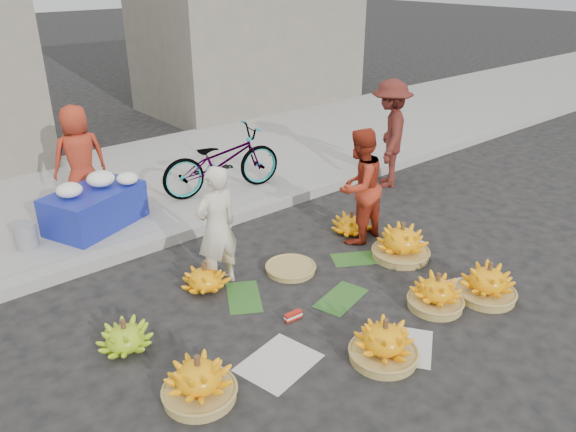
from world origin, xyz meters
TOP-DOWN VIEW (x-y plane):
  - ground at (0.00, 0.00)m, footprint 80.00×80.00m
  - curb at (0.00, 2.20)m, footprint 40.00×0.25m
  - sidewalk at (0.00, 4.30)m, footprint 40.00×4.00m
  - building_right at (4.50, 7.70)m, footprint 5.00×3.00m
  - newspaper_scatter at (0.00, -0.80)m, footprint 3.20×1.80m
  - banana_leaves at (-0.10, 0.20)m, footprint 2.00×1.00m
  - banana_bunch_0 at (-2.09, -0.52)m, footprint 0.68×0.68m
  - banana_bunch_1 at (-0.52, -1.17)m, footprint 0.72×0.72m
  - banana_bunch_2 at (0.55, -0.95)m, footprint 0.57×0.57m
  - banana_bunch_3 at (1.12, -1.20)m, footprint 0.71×0.71m
  - banana_bunch_4 at (1.13, -0.00)m, footprint 0.72×0.72m
  - banana_bunch_5 at (1.14, 0.86)m, footprint 0.64×0.64m
  - banana_bunch_6 at (-2.28, 0.49)m, footprint 0.61×0.61m
  - banana_bunch_7 at (-1.13, 0.92)m, footprint 0.54×0.54m
  - basket_spare at (-0.14, 0.61)m, footprint 0.74×0.74m
  - incense_stack at (-0.76, -0.17)m, footprint 0.20×0.07m
  - vendor_cream at (-0.93, 0.92)m, footprint 0.52×0.35m
  - vendor_red at (1.06, 0.69)m, footprint 0.81×0.68m
  - man_striped at (2.89, 1.78)m, footprint 1.25×1.21m
  - flower_table at (-1.47, 3.05)m, footprint 1.41×1.17m
  - grey_bucket at (-2.39, 3.00)m, footprint 0.27×0.27m
  - flower_vendor at (-1.34, 3.74)m, footprint 0.77×0.54m
  - bicycle at (0.51, 2.99)m, footprint 0.98×1.97m

SIDE VIEW (x-z plane):
  - ground at x=0.00m, z-range 0.00..0.00m
  - newspaper_scatter at x=0.00m, z-range 0.00..0.01m
  - banana_leaves at x=-0.10m, z-range 0.00..0.01m
  - basket_spare at x=-0.14m, z-range 0.00..0.07m
  - incense_stack at x=-0.76m, z-range 0.01..0.08m
  - sidewalk at x=0.00m, z-range 0.00..0.12m
  - curb at x=0.00m, z-range 0.00..0.15m
  - banana_bunch_6 at x=-2.28m, z-range -0.02..0.30m
  - banana_bunch_5 at x=1.14m, z-range -0.02..0.30m
  - banana_bunch_7 at x=-1.13m, z-range -0.02..0.31m
  - banana_bunch_2 at x=0.55m, z-range -0.03..0.37m
  - banana_bunch_0 at x=-2.09m, z-range -0.03..0.40m
  - banana_bunch_1 at x=-0.52m, z-range -0.03..0.40m
  - banana_bunch_3 at x=1.12m, z-range -0.03..0.40m
  - banana_bunch_4 at x=1.13m, z-range -0.03..0.44m
  - grey_bucket at x=-2.39m, z-range 0.12..0.43m
  - flower_table at x=-1.47m, z-range 0.06..0.76m
  - bicycle at x=0.51m, z-range 0.12..1.11m
  - vendor_cream at x=-0.93m, z-range 0.00..1.41m
  - vendor_red at x=1.06m, z-range 0.00..1.50m
  - man_striped at x=2.89m, z-range 0.00..1.71m
  - flower_vendor at x=-1.34m, z-range 0.12..1.61m
  - building_right at x=4.50m, z-range 0.00..5.00m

